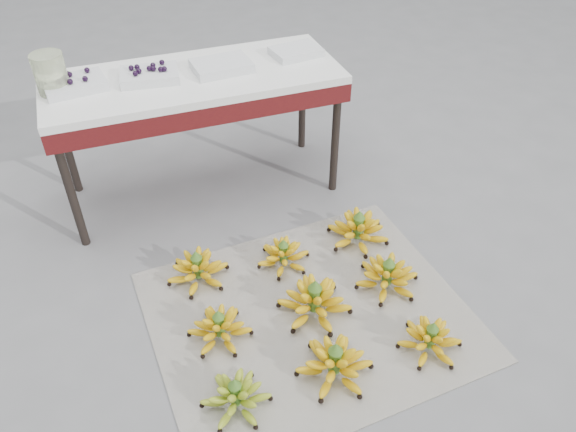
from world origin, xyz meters
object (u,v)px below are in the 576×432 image
object	(u,v)px
newspaper_mat	(310,315)
bunch_back_center	(284,255)
bunch_mid_left	(220,328)
glass_jar	(50,73)
vendor_table	(195,89)
bunch_front_right	(430,340)
bunch_front_left	(236,396)
tray_right	(222,66)
bunch_mid_center	(314,301)
bunch_back_left	(198,269)
tray_far_right	(296,52)
bunch_mid_right	(387,276)
bunch_front_center	(335,364)
tray_far_left	(75,84)
tray_left	(149,75)

from	to	relation	value
newspaper_mat	bunch_back_center	world-z (taller)	bunch_back_center
bunch_mid_left	bunch_back_center	distance (m)	0.48
glass_jar	bunch_mid_left	bearing A→B (deg)	-67.81
bunch_back_center	vendor_table	bearing A→B (deg)	116.02
bunch_front_right	bunch_front_left	bearing A→B (deg)	164.78
tray_right	newspaper_mat	bearing A→B (deg)	-86.92
bunch_mid_center	vendor_table	size ratio (longest dim) A/B	0.28
bunch_back_left	tray_right	distance (m)	0.94
bunch_back_center	glass_jar	bearing A→B (deg)	147.99
bunch_front_left	tray_far_right	world-z (taller)	tray_far_right
bunch_mid_right	bunch_back_left	size ratio (longest dim) A/B	1.12
bunch_front_left	bunch_front_center	world-z (taller)	bunch_front_center
bunch_front_right	bunch_back_left	distance (m)	1.00
bunch_mid_left	tray_right	size ratio (longest dim) A/B	1.17
bunch_front_right	glass_jar	world-z (taller)	glass_jar
tray_far_right	glass_jar	world-z (taller)	glass_jar
bunch_mid_left	bunch_back_center	bearing A→B (deg)	60.61
bunch_front_center	glass_jar	size ratio (longest dim) A/B	2.17
bunch_front_right	tray_right	distance (m)	1.51
bunch_front_center	tray_far_left	xyz separation A→B (m)	(-0.68, 1.33, 0.61)
bunch_front_center	bunch_front_right	size ratio (longest dim) A/B	1.25
bunch_front_right	bunch_mid_right	size ratio (longest dim) A/B	0.82
vendor_table	glass_jar	bearing A→B (deg)	176.55
bunch_mid_center	bunch_back_center	xyz separation A→B (m)	(-0.02, 0.31, -0.01)
bunch_front_left	bunch_mid_right	size ratio (longest dim) A/B	0.87
tray_left	bunch_front_center	bearing A→B (deg)	-74.59
bunch_back_left	bunch_back_center	distance (m)	0.38
tray_right	glass_jar	world-z (taller)	glass_jar
bunch_mid_left	tray_left	xyz separation A→B (m)	(-0.01, 1.00, 0.62)
bunch_mid_center	tray_left	bearing A→B (deg)	94.98
tray_far_left	bunch_mid_center	bearing A→B (deg)	-54.81
bunch_front_left	bunch_mid_right	bearing A→B (deg)	44.48
bunch_back_center	tray_far_left	xyz separation A→B (m)	(-0.71, 0.72, 0.62)
glass_jar	bunch_back_left	bearing A→B (deg)	-58.92
newspaper_mat	bunch_mid_left	bearing A→B (deg)	177.35
bunch_front_center	bunch_back_center	world-z (taller)	bunch_front_center
vendor_table	tray_far_right	distance (m)	0.53
tray_far_left	newspaper_mat	bearing A→B (deg)	-55.88
bunch_mid_center	bunch_front_center	bearing A→B (deg)	-115.22
tray_right	glass_jar	distance (m)	0.74
bunch_back_left	tray_right	world-z (taller)	tray_right
bunch_mid_right	vendor_table	distance (m)	1.23
bunch_front_center	tray_far_left	distance (m)	1.62
bunch_front_left	glass_jar	distance (m)	1.55
bunch_mid_right	tray_right	xyz separation A→B (m)	(-0.42, 0.96, 0.61)
bunch_mid_center	tray_far_left	size ratio (longest dim) A/B	1.33
bunch_front_left	bunch_mid_left	xyz separation A→B (m)	(0.02, 0.31, 0.00)
bunch_mid_center	tray_far_right	xyz separation A→B (m)	(0.31, 1.03, 0.60)
bunch_back_center	tray_far_right	world-z (taller)	tray_far_right
bunch_mid_center	bunch_mid_right	world-z (taller)	bunch_mid_center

